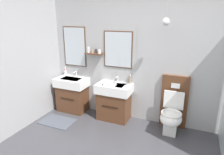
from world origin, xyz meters
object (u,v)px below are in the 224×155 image
vanity_sink_left (73,93)px  toothbrush_cup (65,73)px  vanity_sink_right (114,101)px  soap_dispenser (130,79)px  toilet (172,112)px  folded_hand_towel (110,85)px

vanity_sink_left → toothbrush_cup: toothbrush_cup is taller
vanity_sink_right → toothbrush_cup: bearing=173.2°
toothbrush_cup → soap_dispenser: toothbrush_cup is taller
toilet → soap_dispenser: 0.98m
folded_hand_towel → vanity_sink_left: bearing=172.3°
soap_dispenser → folded_hand_towel: bearing=-137.5°
vanity_sink_left → folded_hand_towel: 1.02m
toilet → folded_hand_towel: bearing=-174.4°
toilet → vanity_sink_right: bearing=179.4°
toilet → soap_dispenser: bearing=168.7°
vanity_sink_right → soap_dispenser: (0.27, 0.16, 0.43)m
vanity_sink_left → folded_hand_towel: size_ratio=3.36×
toilet → toothbrush_cup: size_ratio=4.90×
folded_hand_towel → soap_dispenser: bearing=42.5°
toilet → toothbrush_cup: toilet is taller
vanity_sink_right → folded_hand_towel: folded_hand_towel is taller
vanity_sink_right → folded_hand_towel: size_ratio=3.36×
toothbrush_cup → folded_hand_towel: bearing=-12.9°
vanity_sink_left → toothbrush_cup: 0.50m
vanity_sink_right → folded_hand_towel: (-0.04, -0.13, 0.37)m
vanity_sink_left → vanity_sink_right: (0.98, 0.00, 0.00)m
toilet → soap_dispenser: size_ratio=5.12×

